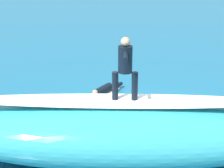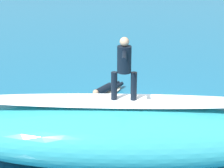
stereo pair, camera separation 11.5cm
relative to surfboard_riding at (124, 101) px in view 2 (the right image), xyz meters
The scene contains 9 objects.
ground_plane 2.54m from the surfboard_riding, 91.01° to the right, with size 120.00×120.00×0.00m, color #196084.
wave_crest 0.81m from the surfboard_riding, 11.41° to the left, with size 8.65×2.45×1.53m, color teal.
wave_foam_lip 0.12m from the surfboard_riding, 11.41° to the left, with size 7.35×0.86×0.08m, color white.
surfboard_riding is the anchor object (origin of this frame).
surfer_riding 0.89m from the surfboard_riding, 104.04° to the right, with size 0.58×1.38×1.47m.
surfboard_paddling 4.39m from the surfboard_riding, 69.22° to the right, with size 1.95×0.51×0.10m, color #EAE5C6.
surfer_paddling 4.42m from the surfboard_riding, 70.29° to the right, with size 0.75×1.52×0.28m.
foam_patch_near 4.53m from the surfboard_riding, 33.56° to the right, with size 0.97×0.79×0.18m, color white.
foam_patch_mid 2.65m from the surfboard_riding, 54.74° to the right, with size 0.55×0.36×0.16m, color white.
Camera 2 is at (-1.70, 10.57, 5.31)m, focal length 66.55 mm.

